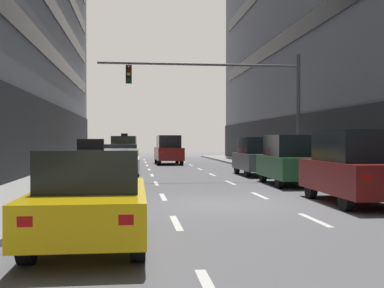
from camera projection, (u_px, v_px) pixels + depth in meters
ground_plane at (223, 204)px, 14.14m from camera, size 120.00×120.00×0.00m
lane_stripe_l1_s3 at (176, 223)px, 10.96m from camera, size 0.16×2.00×0.01m
lane_stripe_l1_s4 at (163, 197)px, 15.93m from camera, size 0.16×2.00×0.01m
lane_stripe_l1_s5 at (156, 183)px, 20.89m from camera, size 0.16×2.00×0.01m
lane_stripe_l1_s6 at (152, 175)px, 25.85m from camera, size 0.16×2.00×0.01m
lane_stripe_l1_s7 at (149, 169)px, 30.82m from camera, size 0.16×2.00×0.01m
lane_stripe_l1_s8 at (147, 165)px, 35.78m from camera, size 0.16×2.00×0.01m
lane_stripe_l1_s9 at (145, 162)px, 40.75m from camera, size 0.16×2.00×0.01m
lane_stripe_l1_s10 at (144, 160)px, 45.71m from camera, size 0.16×2.00×0.01m
lane_stripe_l2_s3 at (314, 220)px, 11.36m from camera, size 0.16×2.00×0.01m
lane_stripe_l2_s4 at (260, 196)px, 16.32m from camera, size 0.16×2.00×0.01m
lane_stripe_l2_s5 at (230, 183)px, 21.28m from camera, size 0.16×2.00×0.01m
lane_stripe_l2_s6 at (212, 175)px, 26.25m from camera, size 0.16×2.00×0.01m
lane_stripe_l2_s7 at (200, 169)px, 31.21m from camera, size 0.16×2.00×0.01m
lane_stripe_l2_s8 at (191, 165)px, 36.18m from camera, size 0.16×2.00×0.01m
lane_stripe_l2_s9 at (184, 162)px, 41.14m from camera, size 0.16×2.00×0.01m
lane_stripe_l2_s10 at (179, 160)px, 46.10m from camera, size 0.16×2.00×0.01m
car_driving_0 at (169, 150)px, 37.53m from camera, size 2.08×4.71×2.26m
taxi_driving_1 at (92, 197)px, 8.74m from camera, size 1.95×4.61×1.91m
car_driving_2 at (121, 161)px, 23.99m from camera, size 1.95×4.53×1.69m
taxi_driving_3 at (124, 152)px, 32.73m from camera, size 2.01×4.52×2.34m
car_parked_1 at (354, 167)px, 14.25m from camera, size 2.00×4.55×2.18m
car_parked_2 at (289, 160)px, 20.19m from camera, size 1.92×4.38×2.10m
car_parked_3 at (256, 156)px, 25.68m from camera, size 1.80×4.24×2.05m
traffic_signal_0 at (236, 91)px, 22.93m from camera, size 9.70×0.35×5.91m
pedestrian_0 at (377, 164)px, 16.74m from camera, size 0.33×0.49×1.58m
pedestrian_1 at (304, 155)px, 26.23m from camera, size 0.52×0.27×1.59m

